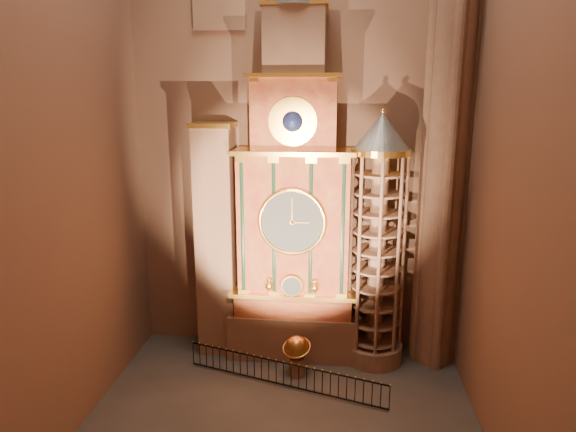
# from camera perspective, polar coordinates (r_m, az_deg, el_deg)

# --- Properties ---
(floor) EXTENTS (14.00, 14.00, 0.00)m
(floor) POSITION_cam_1_polar(r_m,az_deg,el_deg) (19.74, -0.73, -21.68)
(floor) COLOR #383330
(floor) RESTS_ON ground
(wall_back) EXTENTS (22.00, 0.00, 22.00)m
(wall_back) POSITION_cam_1_polar(r_m,az_deg,el_deg) (22.13, 0.98, 12.51)
(wall_back) COLOR brown
(wall_back) RESTS_ON floor
(wall_left) EXTENTS (0.00, 22.00, 22.00)m
(wall_left) POSITION_cam_1_polar(r_m,az_deg,el_deg) (18.33, -23.60, 11.23)
(wall_left) COLOR brown
(wall_left) RESTS_ON floor
(wall_right) EXTENTS (0.00, 22.00, 22.00)m
(wall_right) POSITION_cam_1_polar(r_m,az_deg,el_deg) (16.85, 24.02, 11.10)
(wall_right) COLOR brown
(wall_right) RESTS_ON floor
(astronomical_clock) EXTENTS (5.60, 2.41, 16.70)m
(astronomical_clock) POSITION_cam_1_polar(r_m,az_deg,el_deg) (21.60, 0.71, 0.93)
(astronomical_clock) COLOR #8C634C
(astronomical_clock) RESTS_ON floor
(portrait_tower) EXTENTS (1.80, 1.60, 10.20)m
(portrait_tower) POSITION_cam_1_polar(r_m,az_deg,el_deg) (22.54, -7.95, -2.68)
(portrait_tower) COLOR #8C634C
(portrait_tower) RESTS_ON floor
(stair_turret) EXTENTS (2.50, 2.50, 10.80)m
(stair_turret) POSITION_cam_1_polar(r_m,az_deg,el_deg) (21.68, 9.90, -3.08)
(stair_turret) COLOR #8C634C
(stair_turret) RESTS_ON floor
(gothic_pier) EXTENTS (2.04, 2.04, 22.00)m
(gothic_pier) POSITION_cam_1_polar(r_m,az_deg,el_deg) (21.47, 17.56, 11.88)
(gothic_pier) COLOR #8C634C
(gothic_pier) RESTS_ON floor
(celestial_globe) EXTENTS (1.47, 1.43, 1.71)m
(celestial_globe) POSITION_cam_1_polar(r_m,az_deg,el_deg) (21.80, 0.96, -14.85)
(celestial_globe) COLOR #8C634C
(celestial_globe) RESTS_ON floor
(iron_railing) EXTENTS (8.06, 2.58, 1.02)m
(iron_railing) POSITION_cam_1_polar(r_m,az_deg,el_deg) (21.22, -0.49, -17.16)
(iron_railing) COLOR black
(iron_railing) RESTS_ON floor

